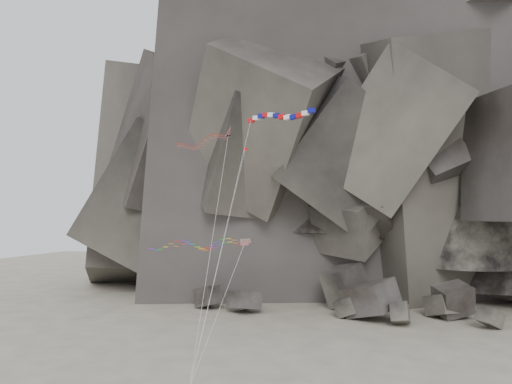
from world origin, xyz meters
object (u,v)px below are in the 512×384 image
(parafoil_kite, at_px, (193,244))
(delta_kite, at_px, (199,142))
(banner_kite, at_px, (279,117))
(pennant_kite, at_px, (233,201))

(parafoil_kite, bearing_deg, delta_kite, 120.40)
(banner_kite, bearing_deg, delta_kite, 170.40)
(banner_kite, relative_size, parafoil_kite, 2.04)
(delta_kite, xyz_separation_m, parafoil_kite, (2.53, -6.99, -12.83))
(banner_kite, height_order, pennant_kite, banner_kite)
(delta_kite, distance_m, banner_kite, 15.08)
(banner_kite, bearing_deg, pennant_kite, -166.63)
(delta_kite, distance_m, parafoil_kite, 14.83)
(delta_kite, relative_size, pennant_kite, 1.14)
(parafoil_kite, relative_size, pennant_kite, 0.56)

